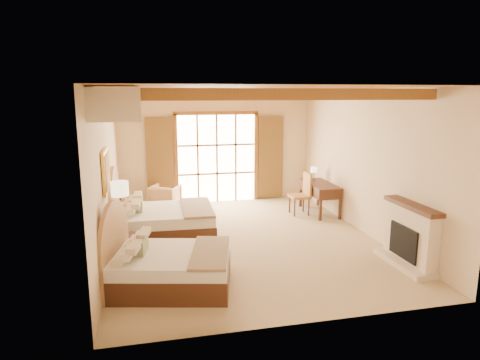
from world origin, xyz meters
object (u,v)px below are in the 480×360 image
object	(u,v)px
bed_near	(162,265)
desk	(319,197)
armchair	(165,197)
nightstand	(123,251)
bed_far	(156,220)

from	to	relation	value
bed_near	desk	size ratio (longest dim) A/B	1.50
bed_near	armchair	world-z (taller)	bed_near
desk	nightstand	bearing A→B (deg)	-151.86
bed_far	desk	distance (m)	4.41
nightstand	armchair	size ratio (longest dim) A/B	0.75
armchair	desk	xyz separation A→B (m)	(3.94, -1.23, 0.09)
bed_far	armchair	bearing A→B (deg)	84.79
bed_near	armchair	bearing A→B (deg)	99.37
bed_near	bed_far	world-z (taller)	bed_far
armchair	nightstand	bearing A→B (deg)	101.11
armchair	desk	distance (m)	4.13
nightstand	armchair	world-z (taller)	armchair
bed_far	nightstand	bearing A→B (deg)	-112.79
armchair	bed_far	bearing A→B (deg)	107.90
bed_near	desk	distance (m)	5.56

